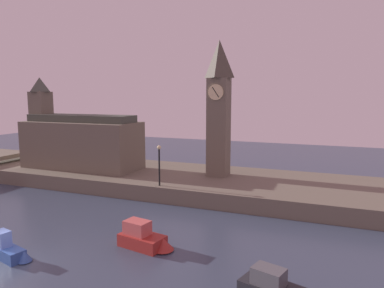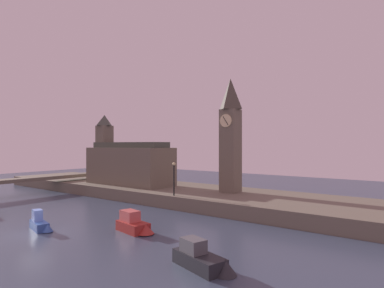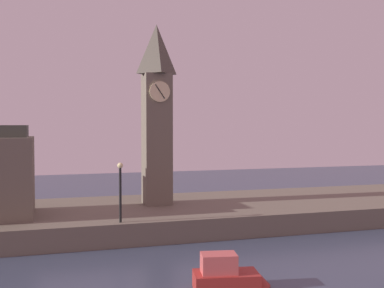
{
  "view_description": "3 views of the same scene",
  "coord_description": "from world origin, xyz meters",
  "px_view_note": "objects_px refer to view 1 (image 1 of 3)",
  "views": [
    {
      "loc": [
        17.05,
        -14.02,
        9.81
      ],
      "look_at": [
        4.71,
        17.14,
        5.2
      ],
      "focal_mm": 33.18,
      "sensor_mm": 36.0,
      "label": 1
    },
    {
      "loc": [
        26.21,
        -13.38,
        7.28
      ],
      "look_at": [
        3.29,
        16.93,
        7.34
      ],
      "focal_mm": 30.34,
      "sensor_mm": 36.0,
      "label": 2
    },
    {
      "loc": [
        -1.92,
        -15.17,
        7.66
      ],
      "look_at": [
        8.01,
        17.43,
        6.26
      ],
      "focal_mm": 44.66,
      "sensor_mm": 36.0,
      "label": 3
    }
  ],
  "objects_px": {
    "boat_tour_blue": "(9,250)",
    "boat_dinghy_red": "(145,238)",
    "parliament_hall": "(78,141)",
    "clock_tower": "(219,106)",
    "streetlamp": "(159,161)"
  },
  "relations": [
    {
      "from": "boat_tour_blue",
      "to": "boat_dinghy_red",
      "type": "relative_size",
      "value": 0.85
    },
    {
      "from": "parliament_hall",
      "to": "clock_tower",
      "type": "bearing_deg",
      "value": 6.88
    },
    {
      "from": "parliament_hall",
      "to": "boat_tour_blue",
      "type": "height_order",
      "value": "parliament_hall"
    },
    {
      "from": "clock_tower",
      "to": "boat_dinghy_red",
      "type": "relative_size",
      "value": 3.52
    },
    {
      "from": "clock_tower",
      "to": "parliament_hall",
      "type": "height_order",
      "value": "clock_tower"
    },
    {
      "from": "clock_tower",
      "to": "streetlamp",
      "type": "relative_size",
      "value": 3.67
    },
    {
      "from": "parliament_hall",
      "to": "boat_dinghy_red",
      "type": "xyz_separation_m",
      "value": [
        16.32,
        -13.64,
        -4.01
      ]
    },
    {
      "from": "streetlamp",
      "to": "boat_tour_blue",
      "type": "height_order",
      "value": "streetlamp"
    },
    {
      "from": "boat_dinghy_red",
      "to": "parliament_hall",
      "type": "bearing_deg",
      "value": 140.13
    },
    {
      "from": "clock_tower",
      "to": "boat_dinghy_red",
      "type": "bearing_deg",
      "value": -90.08
    },
    {
      "from": "clock_tower",
      "to": "parliament_hall",
      "type": "relative_size",
      "value": 1.01
    },
    {
      "from": "clock_tower",
      "to": "streetlamp",
      "type": "xyz_separation_m",
      "value": [
        -3.75,
        -6.19,
        -4.83
      ]
    },
    {
      "from": "streetlamp",
      "to": "boat_tour_blue",
      "type": "distance_m",
      "value": 14.59
    },
    {
      "from": "parliament_hall",
      "to": "streetlamp",
      "type": "height_order",
      "value": "parliament_hall"
    },
    {
      "from": "clock_tower",
      "to": "streetlamp",
      "type": "height_order",
      "value": "clock_tower"
    }
  ]
}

